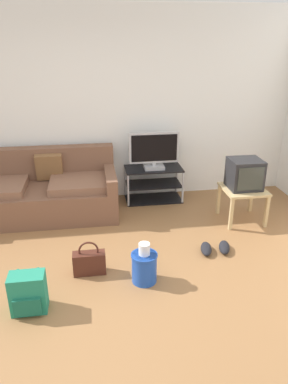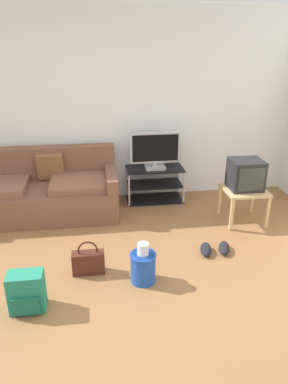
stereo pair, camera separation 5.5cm
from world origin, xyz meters
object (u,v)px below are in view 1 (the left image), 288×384
handbag (89,262)px  sneakers_pair (215,248)px  couch (40,192)px  flat_tv (154,151)px  backpack (28,293)px  side_table (243,193)px  tv_stand (153,184)px  crt_tv (245,174)px  cleaning_bucket (144,266)px

handbag → sneakers_pair: size_ratio=0.91×
couch → handbag: (0.64, -1.52, -0.19)m
flat_tv → backpack: flat_tv is taller
backpack → sneakers_pair: backpack is taller
side_table → handbag: 2.23m
flat_tv → backpack: bearing=-124.3°
couch → handbag: 1.66m
couch → flat_tv: size_ratio=2.88×
tv_stand → crt_tv: crt_tv is taller
tv_stand → sneakers_pair: size_ratio=2.03×
couch → flat_tv: 1.69m
backpack → cleaning_bucket: size_ratio=0.86×
cleaning_bucket → side_table: bearing=37.5°
backpack → sneakers_pair: size_ratio=0.91×
handbag → cleaning_bucket: (0.54, -0.22, 0.05)m
crt_tv → cleaning_bucket: crt_tv is taller
sneakers_pair → backpack: bearing=-160.6°
side_table → cleaning_bucket: 1.88m
cleaning_bucket → sneakers_pair: (0.88, 0.42, -0.14)m
handbag → cleaning_bucket: size_ratio=0.87×
sneakers_pair → tv_stand: bearing=106.1°
cleaning_bucket → flat_tv: bearing=77.4°
backpack → handbag: 0.73m
tv_stand → cleaning_bucket: size_ratio=1.93×
backpack → flat_tv: bearing=74.2°
flat_tv → cleaning_bucket: (-0.44, -1.95, -0.59)m
crt_tv → sneakers_pair: crt_tv is taller
side_table → sneakers_pair: side_table is taller
cleaning_bucket → couch: bearing=124.1°
flat_tv → cleaning_bucket: bearing=-102.6°
crt_tv → couch: bearing=167.6°
couch → side_table: (2.65, -0.60, 0.07)m
sneakers_pair → cleaning_bucket: bearing=-154.6°
flat_tv → handbag: flat_tv is taller
side_table → cleaning_bucket: side_table is taller
tv_stand → cleaning_bucket: tv_stand is taller
backpack → cleaning_bucket: (1.07, 0.27, -0.00)m
flat_tv → cleaning_bucket: 2.08m
tv_stand → handbag: tv_stand is taller
cleaning_bucket → sneakers_pair: cleaning_bucket is taller
flat_tv → side_table: (1.04, -0.81, -0.38)m
crt_tv → backpack: bearing=-150.9°
side_table → sneakers_pair: 0.99m
flat_tv → tv_stand: bearing=90.0°
cleaning_bucket → crt_tv: bearing=37.9°
cleaning_bucket → sneakers_pair: bearing=25.4°
couch → tv_stand: 1.63m
tv_stand → sneakers_pair: 1.63m
couch → flat_tv: (1.61, 0.21, 0.45)m
flat_tv → backpack: size_ratio=1.93×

